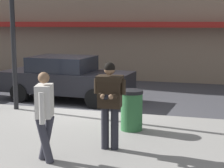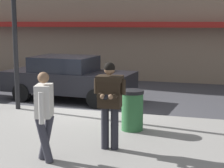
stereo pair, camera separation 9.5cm
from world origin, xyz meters
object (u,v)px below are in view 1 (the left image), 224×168
man_texting_on_phone (110,96)px  trash_bin (132,110)px  parked_sedan_mid (66,78)px  street_lamp_post (12,7)px  pedestrian_in_light_coat (45,111)px

man_texting_on_phone → trash_bin: bearing=85.6°
parked_sedan_mid → man_texting_on_phone: bearing=-58.2°
street_lamp_post → trash_bin: size_ratio=4.98×
trash_bin → parked_sedan_mid: bearing=132.7°
street_lamp_post → trash_bin: 4.72m
man_texting_on_phone → pedestrian_in_light_coat: 1.38m
pedestrian_in_light_coat → trash_bin: (1.08, 2.45, -0.47)m
parked_sedan_mid → trash_bin: 4.63m
trash_bin → street_lamp_post: bearing=163.0°
pedestrian_in_light_coat → street_lamp_post: street_lamp_post is taller
pedestrian_in_light_coat → trash_bin: pedestrian_in_light_coat is taller
man_texting_on_phone → street_lamp_post: bearing=144.5°
parked_sedan_mid → trash_bin: bearing=-47.3°
pedestrian_in_light_coat → trash_bin: bearing=66.2°
man_texting_on_phone → pedestrian_in_light_coat: bearing=-134.8°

